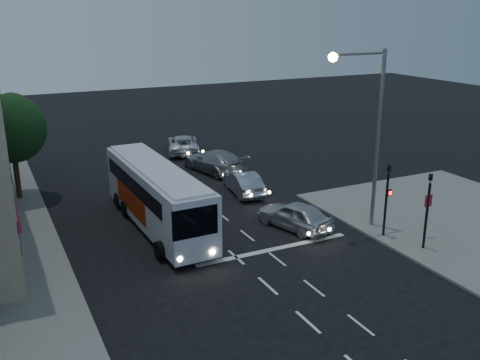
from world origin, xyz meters
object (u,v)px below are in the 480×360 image
car_suv (295,215)px  traffic_signal_main (387,192)px  regulatory_sign (427,209)px  car_sedan_a (243,183)px  car_sedan_b (215,161)px  streetlight (369,120)px  car_sedan_c (183,144)px  traffic_signal_side (428,202)px  tour_bus (157,195)px  street_tree (10,126)px

car_suv → traffic_signal_main: traffic_signal_main is taller
regulatory_sign → car_sedan_a: bearing=115.6°
car_sedan_b → traffic_signal_main: (2.95, -14.28, 1.63)m
car_suv → streetlight: 6.09m
car_sedan_a → car_sedan_c: car_sedan_c is taller
car_suv → car_sedan_b: 11.26m
car_sedan_b → streetlight: streetlight is taller
car_sedan_a → car_sedan_c: (0.19, 11.15, 0.01)m
car_sedan_c → traffic_signal_side: size_ratio=1.24×
traffic_signal_main → streetlight: 3.61m
car_sedan_a → regulatory_sign: 11.39m
tour_bus → regulatory_sign: size_ratio=4.95×
tour_bus → regulatory_sign: 13.53m
tour_bus → car_suv: tour_bus is taller
tour_bus → car_sedan_c: tour_bus is taller
car_sedan_b → car_suv: bearing=75.6°
car_sedan_a → streetlight: bearing=118.9°
car_sedan_a → regulatory_sign: regulatory_sign is taller
traffic_signal_main → regulatory_sign: size_ratio=1.86×
traffic_signal_main → regulatory_sign: (1.70, -1.01, -0.82)m
streetlight → street_tree: bearing=140.5°
car_suv → traffic_signal_main: 4.81m
streetlight → car_suv: bearing=152.5°
traffic_signal_side → regulatory_sign: bearing=43.9°
car_sedan_c → traffic_signal_main: size_ratio=1.24×
traffic_signal_side → traffic_signal_main: bearing=109.5°
car_suv → traffic_signal_main: bearing=120.6°
car_sedan_a → traffic_signal_main: bearing=117.3°
car_sedan_c → traffic_signal_main: (3.02, -20.37, 1.71)m
car_suv → traffic_signal_main: (3.34, -3.02, 1.70)m
car_sedan_c → car_sedan_a: bearing=106.9°
car_sedan_b → traffic_signal_main: 14.67m
tour_bus → street_tree: bearing=126.4°
car_suv → car_sedan_b: size_ratio=0.78×
car_sedan_b → car_sedan_c: (-0.07, 6.10, -0.09)m
car_sedan_a → streetlight: size_ratio=0.47×
traffic_signal_main → street_tree: bearing=138.0°
car_sedan_c → streetlight: 19.80m
tour_bus → traffic_signal_main: bearing=-34.4°
traffic_signal_main → car_sedan_a: bearing=109.2°
car_sedan_c → regulatory_sign: regulatory_sign is taller
tour_bus → traffic_signal_side: traffic_signal_side is taller
car_sedan_a → streetlight: streetlight is taller
car_sedan_b → traffic_signal_side: bearing=90.2°
car_sedan_a → tour_bus: bearing=32.4°
tour_bus → car_sedan_b: (6.72, 7.97, -1.01)m
car_sedan_b → car_sedan_c: size_ratio=1.08×
car_sedan_b → street_tree: bearing=-12.3°
car_sedan_b → traffic_signal_side: size_ratio=1.33×
regulatory_sign → traffic_signal_main: bearing=149.2°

